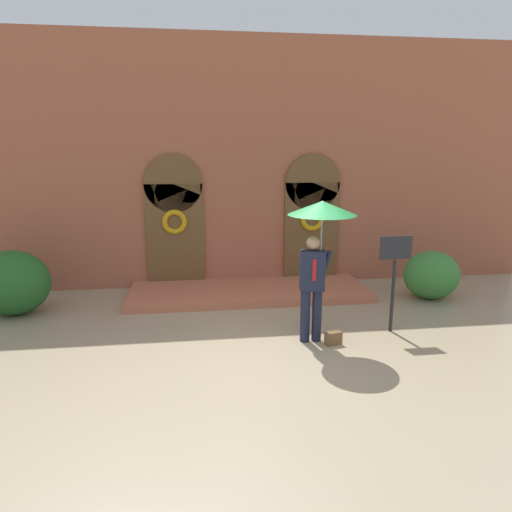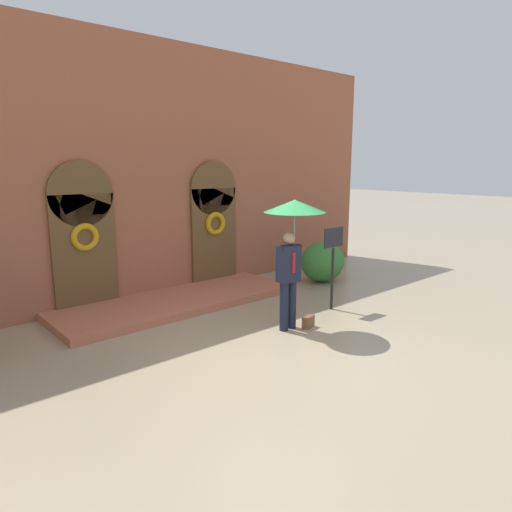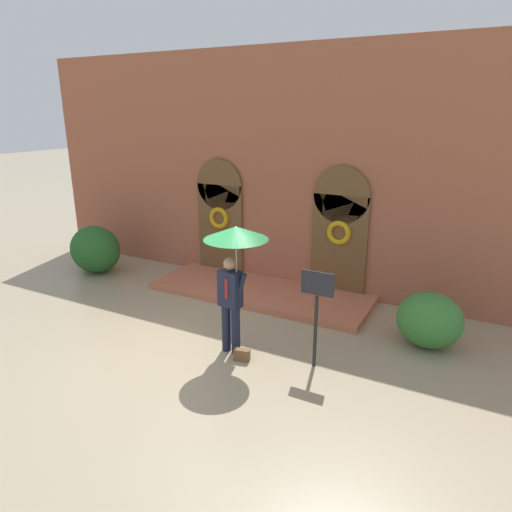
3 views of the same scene
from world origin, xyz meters
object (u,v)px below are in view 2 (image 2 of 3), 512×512
person_with_umbrella (293,225)px  handbag (308,322)px  sign_post (333,255)px  shrub_right (322,262)px

person_with_umbrella → handbag: person_with_umbrella is taller
sign_post → shrub_right: size_ratio=1.45×
sign_post → handbag: bearing=-160.0°
person_with_umbrella → handbag: size_ratio=8.44×
person_with_umbrella → sign_post: person_with_umbrella is taller
person_with_umbrella → sign_post: size_ratio=1.37×
person_with_umbrella → sign_post: bearing=9.2°
handbag → sign_post: bearing=6.1°
handbag → shrub_right: size_ratio=0.24×
sign_post → shrub_right: 2.39m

